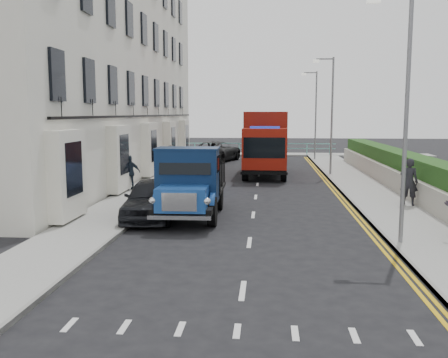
% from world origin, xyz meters
% --- Properties ---
extents(ground, '(120.00, 120.00, 0.00)m').
position_xyz_m(ground, '(0.00, 0.00, 0.00)').
color(ground, black).
rests_on(ground, ground).
extents(pavement_west, '(2.40, 38.00, 0.12)m').
position_xyz_m(pavement_west, '(-5.20, 9.00, 0.06)').
color(pavement_west, gray).
rests_on(pavement_west, ground).
extents(pavement_east, '(2.60, 38.00, 0.12)m').
position_xyz_m(pavement_east, '(5.30, 9.00, 0.06)').
color(pavement_east, gray).
rests_on(pavement_east, ground).
extents(promenade, '(30.00, 2.50, 0.12)m').
position_xyz_m(promenade, '(0.00, 29.00, 0.06)').
color(promenade, gray).
rests_on(promenade, ground).
extents(sea_plane, '(120.00, 120.00, 0.00)m').
position_xyz_m(sea_plane, '(0.00, 60.00, 0.00)').
color(sea_plane, slate).
rests_on(sea_plane, ground).
extents(terrace_west, '(6.31, 30.20, 14.25)m').
position_xyz_m(terrace_west, '(-9.47, 13.00, 7.17)').
color(terrace_west, white).
rests_on(terrace_west, ground).
extents(garden_east, '(1.45, 28.00, 1.75)m').
position_xyz_m(garden_east, '(7.21, 9.00, 0.90)').
color(garden_east, '#B2AD9E').
rests_on(garden_east, ground).
extents(seafront_railing, '(13.00, 0.08, 1.11)m').
position_xyz_m(seafront_railing, '(0.00, 28.20, 0.58)').
color(seafront_railing, '#59B2A5').
rests_on(seafront_railing, ground).
extents(lamp_near, '(1.23, 0.18, 7.00)m').
position_xyz_m(lamp_near, '(4.18, -2.00, 4.00)').
color(lamp_near, slate).
rests_on(lamp_near, ground).
extents(lamp_mid, '(1.23, 0.18, 7.00)m').
position_xyz_m(lamp_mid, '(4.18, 14.00, 4.00)').
color(lamp_mid, slate).
rests_on(lamp_mid, ground).
extents(lamp_far, '(1.23, 0.18, 7.00)m').
position_xyz_m(lamp_far, '(4.18, 24.00, 4.00)').
color(lamp_far, slate).
rests_on(lamp_far, ground).
extents(bedford_lorry, '(2.25, 5.42, 2.53)m').
position_xyz_m(bedford_lorry, '(-2.25, 0.88, 1.17)').
color(bedford_lorry, black).
rests_on(bedford_lorry, ground).
extents(red_lorry, '(2.63, 7.38, 3.84)m').
position_xyz_m(red_lorry, '(0.41, 14.30, 2.04)').
color(red_lorry, black).
rests_on(red_lorry, ground).
extents(parked_car_front, '(1.99, 4.37, 1.45)m').
position_xyz_m(parked_car_front, '(-3.60, 1.00, 0.73)').
color(parked_car_front, black).
rests_on(parked_car_front, ground).
extents(parked_car_mid, '(1.63, 4.04, 1.30)m').
position_xyz_m(parked_car_mid, '(-2.60, 7.00, 0.65)').
color(parked_car_mid, '#5F79CD').
rests_on(parked_car_mid, ground).
extents(parked_car_rear, '(2.19, 4.38, 1.22)m').
position_xyz_m(parked_car_rear, '(-3.48, 12.00, 0.61)').
color(parked_car_rear, '#B1B1B6').
rests_on(parked_car_rear, ground).
extents(seafront_car_left, '(4.08, 6.17, 1.58)m').
position_xyz_m(seafront_car_left, '(-3.50, 22.64, 0.79)').
color(seafront_car_left, black).
rests_on(seafront_car_left, ground).
extents(seafront_car_right, '(2.24, 4.83, 1.60)m').
position_xyz_m(seafront_car_right, '(0.50, 23.45, 0.80)').
color(seafront_car_right, '#98989C').
rests_on(seafront_car_right, ground).
extents(pedestrian_east_near, '(0.81, 0.68, 1.88)m').
position_xyz_m(pedestrian_east_near, '(6.10, 3.87, 1.06)').
color(pedestrian_east_near, black).
rests_on(pedestrian_east_near, pavement_east).
extents(pedestrian_west_near, '(1.04, 0.85, 1.65)m').
position_xyz_m(pedestrian_west_near, '(-6.00, 6.87, 0.95)').
color(pedestrian_west_near, '#1B2632').
rests_on(pedestrian_west_near, pavement_west).
extents(pedestrian_west_far, '(0.88, 0.77, 1.52)m').
position_xyz_m(pedestrian_west_far, '(-5.89, 16.40, 0.88)').
color(pedestrian_west_far, '#40382E').
rests_on(pedestrian_west_far, pavement_west).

